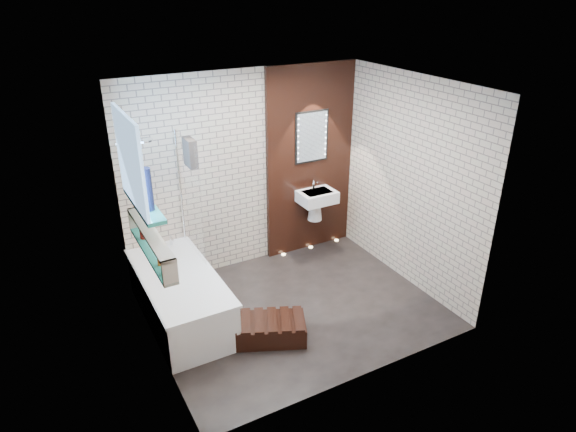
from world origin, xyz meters
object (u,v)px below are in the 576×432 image
bathtub (180,297)px  washbasin (316,201)px  walnut_step (259,330)px  bath_screen (190,197)px  led_mirror (312,137)px

bathtub → washbasin: (2.17, 0.62, 0.50)m
bathtub → walnut_step: bathtub is taller
walnut_step → bathtub: bearing=129.7°
bath_screen → washbasin: 1.89m
bathtub → led_mirror: 2.68m
led_mirror → bath_screen: bearing=-169.3°
led_mirror → bathtub: bearing=-160.2°
washbasin → bathtub: bearing=-164.0°
walnut_step → bath_screen: bearing=102.8°
bath_screen → washbasin: bath_screen is taller
washbasin → walnut_step: size_ratio=0.59×
bathtub → washbasin: size_ratio=3.00×
led_mirror → walnut_step: led_mirror is taller
bathtub → walnut_step: (0.62, -0.75, -0.18)m
washbasin → walnut_step: washbasin is taller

